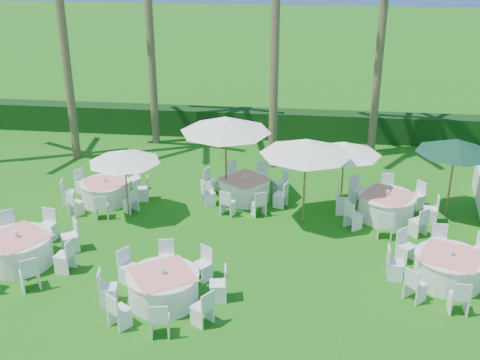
{
  "coord_description": "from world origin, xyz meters",
  "views": [
    {
      "loc": [
        2.19,
        -13.49,
        8.76
      ],
      "look_at": [
        0.09,
        3.9,
        1.3
      ],
      "focal_mm": 45.0,
      "sensor_mm": 36.0,
      "label": 1
    }
  ],
  "objects_px": {
    "umbrella_c": "(226,124)",
    "umbrella_green": "(456,146)",
    "banquet_table_b": "(163,287)",
    "banquet_table_e": "(245,189)",
    "banquet_table_f": "(386,206)",
    "umbrella_a": "(124,156)",
    "umbrella_b": "(306,147)",
    "umbrella_d": "(345,148)",
    "banquet_table_c": "(449,268)",
    "banquet_table_a": "(18,250)",
    "banquet_table_d": "(106,191)"
  },
  "relations": [
    {
      "from": "banquet_table_f",
      "to": "umbrella_a",
      "type": "xyz_separation_m",
      "value": [
        -8.28,
        -0.9,
        1.68
      ]
    },
    {
      "from": "banquet_table_f",
      "to": "umbrella_green",
      "type": "height_order",
      "value": "umbrella_green"
    },
    {
      "from": "banquet_table_f",
      "to": "umbrella_d",
      "type": "distance_m",
      "value": 2.3
    },
    {
      "from": "banquet_table_b",
      "to": "banquet_table_e",
      "type": "distance_m",
      "value": 6.45
    },
    {
      "from": "umbrella_b",
      "to": "umbrella_d",
      "type": "height_order",
      "value": "umbrella_b"
    },
    {
      "from": "banquet_table_a",
      "to": "banquet_table_c",
      "type": "distance_m",
      "value": 11.7
    },
    {
      "from": "banquet_table_c",
      "to": "umbrella_d",
      "type": "xyz_separation_m",
      "value": [
        -2.67,
        4.1,
        1.76
      ]
    },
    {
      "from": "umbrella_b",
      "to": "banquet_table_e",
      "type": "bearing_deg",
      "value": 143.01
    },
    {
      "from": "umbrella_b",
      "to": "banquet_table_c",
      "type": "bearing_deg",
      "value": -37.77
    },
    {
      "from": "banquet_table_b",
      "to": "umbrella_a",
      "type": "xyz_separation_m",
      "value": [
        -2.26,
        4.55,
        1.68
      ]
    },
    {
      "from": "umbrella_b",
      "to": "umbrella_c",
      "type": "bearing_deg",
      "value": 151.38
    },
    {
      "from": "banquet_table_d",
      "to": "banquet_table_e",
      "type": "bearing_deg",
      "value": 9.15
    },
    {
      "from": "umbrella_a",
      "to": "umbrella_b",
      "type": "xyz_separation_m",
      "value": [
        5.63,
        0.24,
        0.47
      ]
    },
    {
      "from": "umbrella_green",
      "to": "banquet_table_b",
      "type": "bearing_deg",
      "value": -143.59
    },
    {
      "from": "umbrella_a",
      "to": "umbrella_green",
      "type": "bearing_deg",
      "value": 7.54
    },
    {
      "from": "umbrella_b",
      "to": "umbrella_c",
      "type": "height_order",
      "value": "umbrella_c"
    },
    {
      "from": "banquet_table_a",
      "to": "banquet_table_e",
      "type": "distance_m",
      "value": 7.64
    },
    {
      "from": "banquet_table_f",
      "to": "umbrella_c",
      "type": "distance_m",
      "value": 5.84
    },
    {
      "from": "umbrella_green",
      "to": "umbrella_c",
      "type": "bearing_deg",
      "value": 177.41
    },
    {
      "from": "banquet_table_e",
      "to": "umbrella_green",
      "type": "relative_size",
      "value": 1.15
    },
    {
      "from": "banquet_table_e",
      "to": "banquet_table_a",
      "type": "bearing_deg",
      "value": -139.2
    },
    {
      "from": "banquet_table_c",
      "to": "banquet_table_e",
      "type": "bearing_deg",
      "value": 142.49
    },
    {
      "from": "banquet_table_f",
      "to": "umbrella_green",
      "type": "relative_size",
      "value": 1.23
    },
    {
      "from": "banquet_table_b",
      "to": "banquet_table_a",
      "type": "bearing_deg",
      "value": 163.45
    },
    {
      "from": "banquet_table_b",
      "to": "umbrella_green",
      "type": "relative_size",
      "value": 1.22
    },
    {
      "from": "umbrella_b",
      "to": "umbrella_green",
      "type": "relative_size",
      "value": 1.08
    },
    {
      "from": "banquet_table_b",
      "to": "banquet_table_c",
      "type": "bearing_deg",
      "value": 13.74
    },
    {
      "from": "banquet_table_b",
      "to": "banquet_table_c",
      "type": "distance_m",
      "value": 7.47
    },
    {
      "from": "banquet_table_a",
      "to": "banquet_table_d",
      "type": "bearing_deg",
      "value": 75.6
    },
    {
      "from": "banquet_table_c",
      "to": "banquet_table_b",
      "type": "bearing_deg",
      "value": -166.26
    },
    {
      "from": "banquet_table_e",
      "to": "umbrella_a",
      "type": "distance_m",
      "value": 4.36
    },
    {
      "from": "umbrella_d",
      "to": "umbrella_green",
      "type": "relative_size",
      "value": 0.91
    },
    {
      "from": "umbrella_d",
      "to": "banquet_table_b",
      "type": "bearing_deg",
      "value": -128.0
    },
    {
      "from": "banquet_table_b",
      "to": "banquet_table_e",
      "type": "height_order",
      "value": "banquet_table_b"
    },
    {
      "from": "banquet_table_f",
      "to": "umbrella_a",
      "type": "bearing_deg",
      "value": -173.8
    },
    {
      "from": "banquet_table_b",
      "to": "umbrella_d",
      "type": "distance_m",
      "value": 7.66
    },
    {
      "from": "umbrella_a",
      "to": "umbrella_b",
      "type": "relative_size",
      "value": 0.81
    },
    {
      "from": "banquet_table_d",
      "to": "umbrella_b",
      "type": "bearing_deg",
      "value": -6.52
    },
    {
      "from": "banquet_table_f",
      "to": "umbrella_green",
      "type": "distance_m",
      "value": 2.84
    },
    {
      "from": "banquet_table_a",
      "to": "umbrella_c",
      "type": "height_order",
      "value": "umbrella_c"
    },
    {
      "from": "banquet_table_e",
      "to": "umbrella_b",
      "type": "xyz_separation_m",
      "value": [
        2.02,
        -1.52,
        2.16
      ]
    },
    {
      "from": "umbrella_c",
      "to": "umbrella_green",
      "type": "distance_m",
      "value": 7.33
    },
    {
      "from": "banquet_table_c",
      "to": "banquet_table_f",
      "type": "height_order",
      "value": "banquet_table_c"
    },
    {
      "from": "banquet_table_b",
      "to": "umbrella_c",
      "type": "xyz_separation_m",
      "value": [
        0.7,
        6.24,
        2.29
      ]
    },
    {
      "from": "banquet_table_a",
      "to": "umbrella_c",
      "type": "relative_size",
      "value": 1.1
    },
    {
      "from": "umbrella_b",
      "to": "umbrella_c",
      "type": "xyz_separation_m",
      "value": [
        -2.67,
        1.46,
        0.15
      ]
    },
    {
      "from": "umbrella_green",
      "to": "banquet_table_c",
      "type": "bearing_deg",
      "value": -100.37
    },
    {
      "from": "banquet_table_b",
      "to": "umbrella_b",
      "type": "height_order",
      "value": "umbrella_b"
    },
    {
      "from": "banquet_table_e",
      "to": "umbrella_b",
      "type": "height_order",
      "value": "umbrella_b"
    },
    {
      "from": "umbrella_d",
      "to": "banquet_table_e",
      "type": "bearing_deg",
      "value": 172.29
    }
  ]
}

